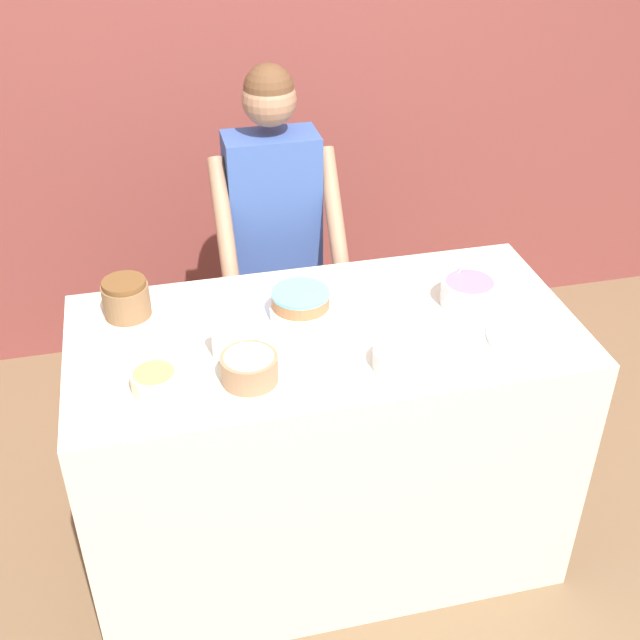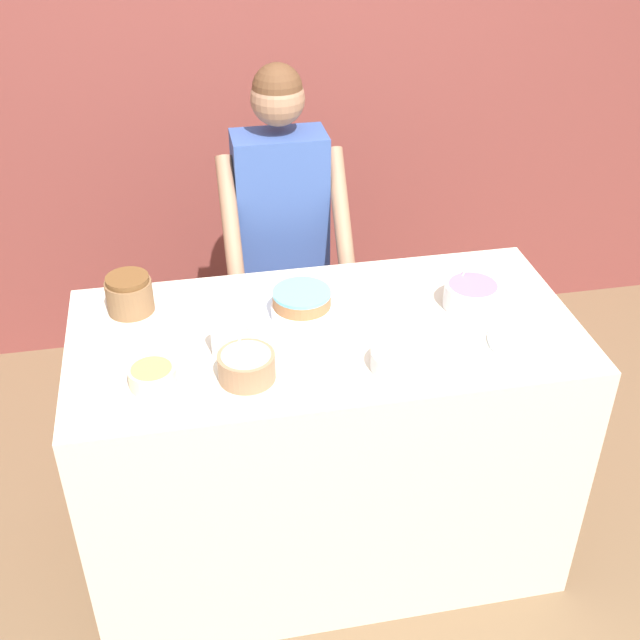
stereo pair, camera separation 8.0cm
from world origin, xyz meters
TOP-DOWN VIEW (x-y plane):
  - ground_plane at (0.00, 0.00)m, footprint 14.00×14.00m
  - wall_back at (0.00, 1.86)m, footprint 10.00×0.05m
  - counter at (0.00, 0.38)m, footprint 1.55×0.76m
  - person_baker at (-0.03, 1.06)m, footprint 0.46×0.43m
  - cake at (-0.06, 0.45)m, footprint 0.35×0.35m
  - frosting_bowl_yellow at (-0.52, 0.20)m, footprint 0.13×0.13m
  - frosting_bowl_white at (0.17, 0.14)m, footprint 0.17×0.17m
  - frosting_bowl_purple at (0.48, 0.41)m, footprint 0.18×0.18m
  - frosting_bowl_pink at (-0.26, 0.18)m, footprint 0.16×0.16m
  - drinking_glass at (-0.32, 0.31)m, footprint 0.07×0.07m
  - ceramic_plate at (0.59, 0.18)m, footprint 0.27×0.27m
  - stoneware_jar at (-0.58, 0.60)m, footprint 0.15×0.15m

SIDE VIEW (x-z plane):
  - ground_plane at x=0.00m, z-range 0.00..0.00m
  - counter at x=0.00m, z-range 0.00..0.96m
  - ceramic_plate at x=0.59m, z-range 0.96..0.97m
  - person_baker at x=-0.03m, z-range 0.18..1.75m
  - frosting_bowl_yellow at x=-0.52m, z-range 0.96..1.02m
  - frosting_bowl_white at x=0.17m, z-range 0.96..1.02m
  - cake at x=-0.06m, z-range 0.94..1.05m
  - frosting_bowl_pink at x=-0.26m, z-range 0.92..1.08m
  - frosting_bowl_purple at x=0.48m, z-range 0.92..1.08m
  - drinking_glass at x=-0.32m, z-range 0.96..1.07m
  - stoneware_jar at x=-0.58m, z-range 0.95..1.08m
  - wall_back at x=0.00m, z-range 0.00..2.60m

